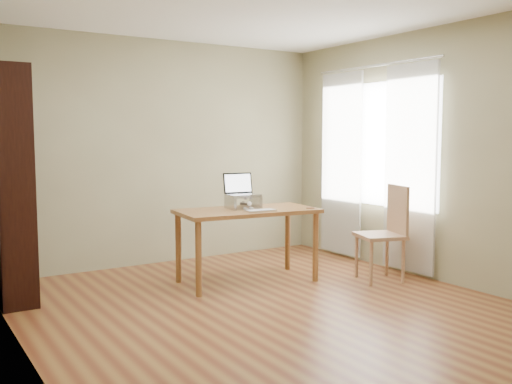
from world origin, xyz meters
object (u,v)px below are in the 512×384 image
object	(u,v)px
desk	(247,219)
cat	(242,202)
keyboard	(261,211)
chair	(385,229)
bookshelf	(9,185)
laptop	(240,190)

from	to	relation	value
desk	cat	bearing A→B (deg)	92.22
keyboard	cat	world-z (taller)	cat
keyboard	chair	xyz separation A→B (m)	(1.24, -0.47, -0.23)
bookshelf	cat	distance (m)	2.22
laptop	chair	bearing A→B (deg)	-27.12
bookshelf	desk	world-z (taller)	bookshelf
laptop	keyboard	world-z (taller)	laptop
cat	keyboard	bearing A→B (deg)	-72.14
bookshelf	cat	size ratio (longest dim) A/B	4.36
cat	chair	xyz separation A→B (m)	(1.25, -0.80, -0.28)
laptop	chair	distance (m)	1.56
bookshelf	keyboard	world-z (taller)	bookshelf
desk	chair	size ratio (longest dim) A/B	1.49
bookshelf	keyboard	distance (m)	2.34
laptop	keyboard	size ratio (longest dim) A/B	1.11
bookshelf	laptop	distance (m)	2.20
keyboard	cat	size ratio (longest dim) A/B	0.64
keyboard	desk	bearing A→B (deg)	100.01
cat	chair	world-z (taller)	chair
desk	bookshelf	bearing A→B (deg)	169.78
chair	laptop	bearing A→B (deg)	165.16
laptop	cat	world-z (taller)	laptop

